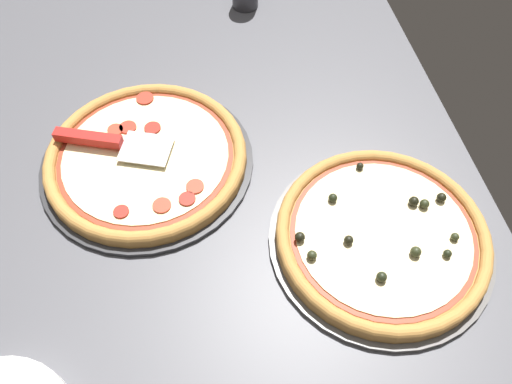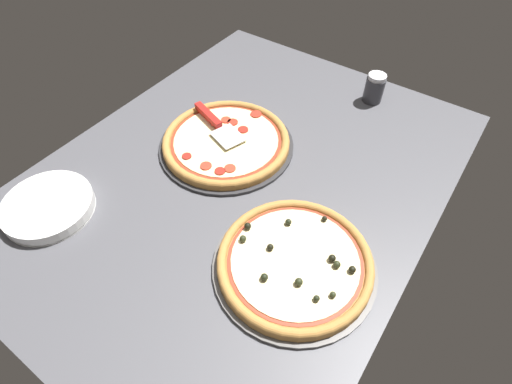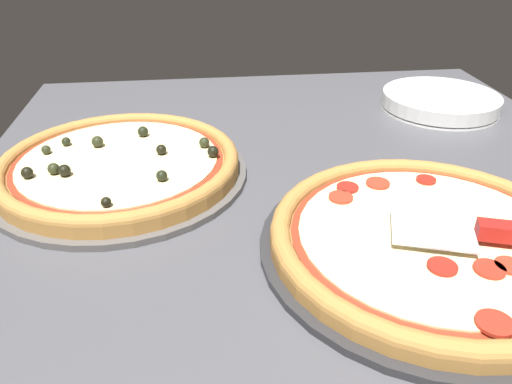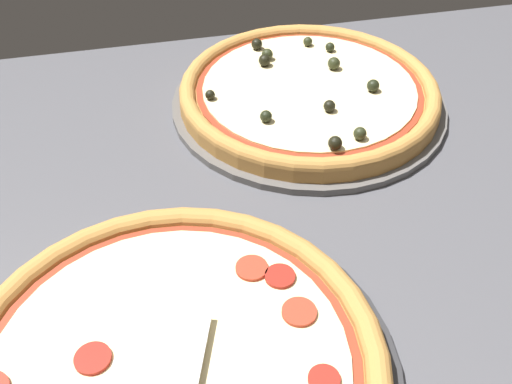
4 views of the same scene
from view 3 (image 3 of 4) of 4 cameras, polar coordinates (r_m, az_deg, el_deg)
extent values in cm
cube|color=#4C4C51|center=(68.43, 8.16, -5.45)|extent=(138.65, 106.26, 3.60)
cylinder|color=#2D2D30|center=(65.75, 19.06, -6.20)|extent=(41.86, 41.86, 1.00)
cylinder|color=#B77F3D|center=(65.05, 19.24, -5.30)|extent=(39.35, 39.35, 1.52)
torus|color=#B77F3D|center=(64.63, 19.35, -4.75)|extent=(39.35, 39.35, 2.46)
cylinder|color=maroon|center=(64.59, 19.36, -4.70)|extent=(34.20, 34.20, 0.15)
cylinder|color=beige|center=(64.53, 19.38, -4.60)|extent=(32.27, 32.27, 0.40)
cylinder|color=maroon|center=(76.02, 18.86, 1.32)|extent=(2.81, 2.81, 0.40)
cylinder|color=#B73823|center=(68.60, 9.66, -0.60)|extent=(3.31, 3.31, 0.40)
cylinder|color=maroon|center=(58.92, 20.52, -7.99)|extent=(3.31, 3.31, 0.40)
cylinder|color=maroon|center=(71.15, 10.42, 0.51)|extent=(3.09, 3.09, 0.40)
cylinder|color=#B73823|center=(62.01, 26.97, -7.51)|extent=(3.17, 3.17, 0.40)
cylinder|color=#AD2D1E|center=(53.85, 25.63, -13.37)|extent=(3.66, 3.66, 0.40)
cylinder|color=#AD2D1E|center=(60.53, 25.13, -7.98)|extent=(3.44, 3.44, 0.40)
cylinder|color=#B73823|center=(73.14, 13.75, 0.97)|extent=(3.35, 3.35, 0.40)
cylinder|color=#565451|center=(81.80, -15.13, 1.94)|extent=(39.66, 39.66, 1.00)
cylinder|color=#B77F3D|center=(81.15, -15.27, 2.84)|extent=(37.28, 37.28, 1.90)
torus|color=#B77F3D|center=(80.74, -15.36, 3.44)|extent=(37.28, 37.28, 2.26)
cylinder|color=maroon|center=(80.71, -15.36, 3.49)|extent=(32.40, 32.40, 0.15)
cylinder|color=beige|center=(80.65, -15.38, 3.57)|extent=(30.57, 30.57, 0.40)
sphere|color=black|center=(87.35, -12.80, 6.76)|extent=(1.76, 1.76, 1.76)
sphere|color=#282D19|center=(85.65, -22.87, 4.48)|extent=(1.42, 1.42, 1.42)
sphere|color=black|center=(78.21, -4.93, 4.63)|extent=(1.78, 1.78, 1.78)
sphere|color=#282D19|center=(78.53, -22.13, 2.48)|extent=(1.71, 1.71, 1.71)
sphere|color=#282D19|center=(81.59, -5.93, 5.65)|extent=(1.68, 1.68, 1.68)
sphere|color=black|center=(72.20, -10.72, 1.84)|extent=(1.61, 1.61, 1.61)
sphere|color=black|center=(67.73, -16.77, -1.11)|extent=(1.36, 1.36, 1.36)
sphere|color=#282D19|center=(85.26, -17.67, 5.51)|extent=(1.84, 1.84, 1.84)
sphere|color=black|center=(87.50, -20.88, 5.41)|extent=(1.43, 1.43, 1.43)
sphere|color=black|center=(80.19, -10.78, 4.78)|extent=(1.61, 1.61, 1.61)
sphere|color=black|center=(77.34, -21.05, 2.31)|extent=(1.78, 1.78, 1.78)
sphere|color=black|center=(78.86, -24.69, 2.02)|extent=(1.71, 1.71, 1.71)
cube|color=silver|center=(63.26, 19.55, -4.12)|extent=(10.39, 11.58, 0.24)
cylinder|color=white|center=(113.64, 20.17, 9.02)|extent=(23.88, 23.88, 0.70)
cylinder|color=white|center=(113.42, 20.24, 9.35)|extent=(23.88, 23.88, 0.70)
cylinder|color=white|center=(113.19, 20.30, 9.68)|extent=(23.88, 23.88, 0.70)
cylinder|color=white|center=(112.97, 20.36, 10.01)|extent=(23.88, 23.88, 0.70)
cylinder|color=white|center=(112.76, 20.42, 10.34)|extent=(23.88, 23.88, 0.70)
camera|label=1|loc=(1.20, 1.78, 49.72)|focal=35.00mm
camera|label=2|loc=(1.31, -32.73, 47.77)|focal=28.00mm
camera|label=4|loc=(0.76, 51.00, 29.70)|focal=42.00mm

